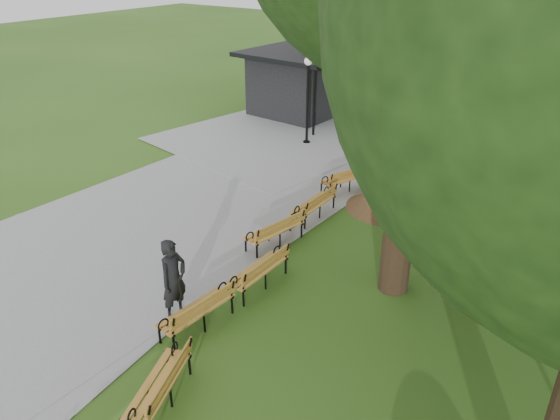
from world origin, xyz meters
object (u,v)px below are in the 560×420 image
Objects in this scene: bench_3 at (258,270)px; bench_7 at (377,160)px; lamp_post at (308,83)px; bench_6 at (345,178)px; bench_1 at (158,385)px; bench_5 at (314,204)px; kiosk at (297,83)px; bench_4 at (274,230)px; person at (174,280)px; dirt_mound at (390,197)px; bench_2 at (196,310)px.

bench_3 is 8.13m from bench_7.
lamp_post reaches higher than bench_6.
bench_1 is at bearing 9.63° from bench_7.
kiosk is at bearing -144.17° from bench_5.
bench_4 is (3.72, -7.45, -2.02)m from lamp_post.
person is at bearing 22.35° from bench_6.
bench_3 is at bearing 7.81° from bench_7.
lamp_post is at bearing -153.45° from bench_3.
bench_6 is 1.00× the size of bench_7.
bench_3 is 1.98m from bench_4.
bench_3 is at bearing -23.24° from person.
dirt_mound is (7.98, -6.91, -1.07)m from kiosk.
bench_6 is (-1.79, 9.93, 0.00)m from bench_1.
person is 10.01m from bench_7.
kiosk is 7.74m from bench_7.
bench_5 is (-1.62, 7.69, 0.00)m from bench_1.
bench_2 is 1.00× the size of bench_6.
person is 3.74m from bench_4.
bench_1 is 1.00× the size of bench_5.
bench_6 is (-0.99, 6.03, 0.00)m from bench_3.
lamp_post is 1.82× the size of bench_6.
bench_7 is (-0.08, 10.00, -0.49)m from person.
dirt_mound is 1.25× the size of bench_4.
bench_2 is at bearing -68.47° from lamp_post.
person is 11.88m from lamp_post.
bench_1 is 12.10m from bench_7.
lamp_post is at bearing -111.46° from bench_6.
bench_3 is 1.00× the size of bench_6.
person is 0.78× the size of dirt_mound.
person is at bearing -71.32° from lamp_post.
kiosk reaches higher than person.
bench_4 is (6.34, -10.65, -1.05)m from kiosk.
kiosk is at bearing 139.10° from dirt_mound.
bench_6 is at bearing -42.19° from kiosk.
bench_7 is (-1.64, 11.99, 0.00)m from bench_1.
bench_5 is (-0.82, 3.79, 0.00)m from bench_3.
bench_2 and bench_4 have the same top height.
bench_1 and bench_6 have the same top height.
bench_2 is at bearing -60.02° from kiosk.
kiosk is 2.01× the size of dirt_mound.
person is 0.81m from bench_2.
lamp_post reaches higher than dirt_mound.
kiosk reaches higher than dirt_mound.
person is 0.98× the size of bench_5.
bench_5 is 4.30m from bench_7.
kiosk is 2.51× the size of bench_7.
bench_3 reaches higher than dirt_mound.
bench_3 is at bearing -98.43° from dirt_mound.
bench_4 is at bearing -113.69° from dirt_mound.
bench_4 is 1.00× the size of bench_7.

